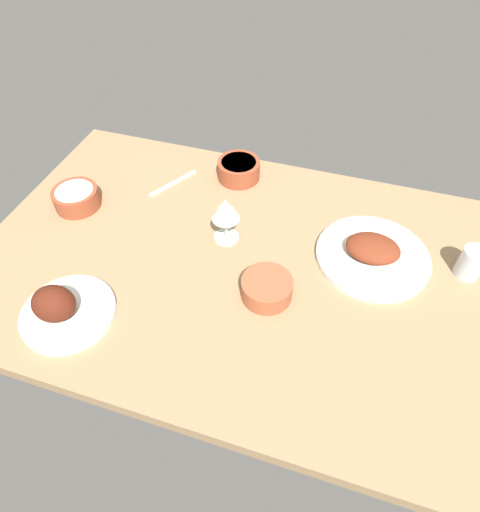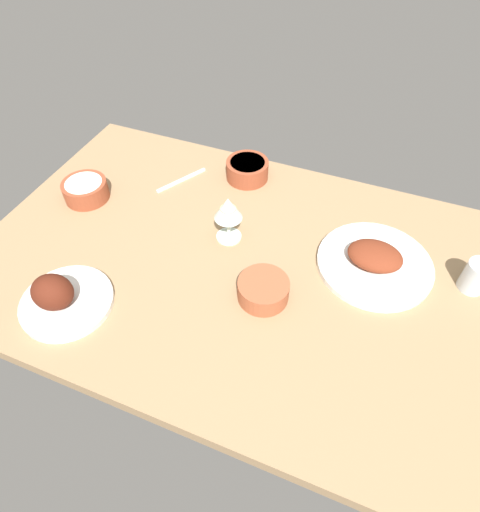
# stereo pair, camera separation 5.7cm
# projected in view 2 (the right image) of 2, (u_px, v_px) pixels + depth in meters

# --- Properties ---
(dining_table) EXTENTS (1.40, 0.90, 0.04)m
(dining_table) POSITION_uv_depth(u_px,v_px,m) (240.00, 266.00, 1.15)
(dining_table) COLOR #937551
(dining_table) RESTS_ON ground
(plate_near_viewer) EXTENTS (0.30, 0.30, 0.07)m
(plate_near_viewer) POSITION_uv_depth(u_px,v_px,m) (375.00, 261.00, 1.11)
(plate_near_viewer) COLOR silver
(plate_near_viewer) RESTS_ON dining_table
(plate_center_main) EXTENTS (0.22, 0.22, 0.10)m
(plate_center_main) POSITION_uv_depth(u_px,v_px,m) (60.00, 297.00, 1.02)
(plate_center_main) COLOR silver
(plate_center_main) RESTS_ON dining_table
(bowl_cream) EXTENTS (0.13, 0.13, 0.06)m
(bowl_cream) POSITION_uv_depth(u_px,v_px,m) (85.00, 190.00, 1.28)
(bowl_cream) COLOR brown
(bowl_cream) RESTS_ON dining_table
(bowl_soup) EXTENTS (0.13, 0.13, 0.05)m
(bowl_soup) POSITION_uv_depth(u_px,v_px,m) (263.00, 289.00, 1.03)
(bowl_soup) COLOR #A35133
(bowl_soup) RESTS_ON dining_table
(bowl_onions) EXTENTS (0.13, 0.13, 0.06)m
(bowl_onions) POSITION_uv_depth(u_px,v_px,m) (247.00, 169.00, 1.35)
(bowl_onions) COLOR brown
(bowl_onions) RESTS_ON dining_table
(wine_glass) EXTENTS (0.08, 0.08, 0.14)m
(wine_glass) POSITION_uv_depth(u_px,v_px,m) (228.00, 210.00, 1.12)
(wine_glass) COLOR silver
(wine_glass) RESTS_ON dining_table
(water_tumbler) EXTENTS (0.06, 0.06, 0.08)m
(water_tumbler) POSITION_uv_depth(u_px,v_px,m) (476.00, 276.00, 1.04)
(water_tumbler) COLOR silver
(water_tumbler) RESTS_ON dining_table
(fork_loose) EXTENTS (0.10, 0.16, 0.01)m
(fork_loose) POSITION_uv_depth(u_px,v_px,m) (181.00, 180.00, 1.36)
(fork_loose) COLOR silver
(fork_loose) RESTS_ON dining_table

